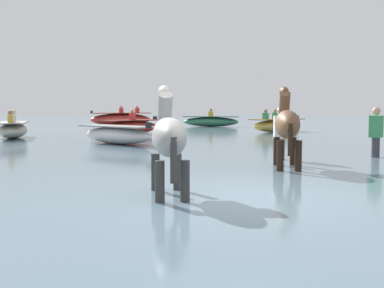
% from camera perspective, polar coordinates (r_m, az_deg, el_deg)
% --- Properties ---
extents(ground_plane, '(120.00, 120.00, 0.00)m').
position_cam_1_polar(ground_plane, '(7.33, 4.71, -8.84)').
color(ground_plane, gray).
extents(water_surface, '(90.00, 90.00, 0.39)m').
position_cam_1_polar(water_surface, '(16.48, -15.01, -0.92)').
color(water_surface, slate).
rests_on(water_surface, ground).
extents(horse_lead_bay, '(1.37, 1.76, 2.09)m').
position_cam_1_polar(horse_lead_bay, '(10.60, 10.62, 1.93)').
color(horse_lead_bay, brown).
rests_on(horse_lead_bay, ground).
extents(horse_trailing_grey, '(0.98, 1.80, 1.99)m').
position_cam_1_polar(horse_trailing_grey, '(7.24, -2.64, 0.43)').
color(horse_trailing_grey, gray).
rests_on(horse_trailing_grey, ground).
extents(boat_mid_outer, '(3.20, 1.59, 1.11)m').
position_cam_1_polar(boat_mid_outer, '(24.70, 9.53, 2.09)').
color(boat_mid_outer, gold).
rests_on(boat_mid_outer, water_surface).
extents(boat_near_starboard, '(1.99, 3.28, 0.74)m').
position_cam_1_polar(boat_near_starboard, '(17.08, -8.35, 1.03)').
color(boat_near_starboard, silver).
rests_on(boat_near_starboard, water_surface).
extents(boat_distant_east, '(3.00, 1.63, 1.11)m').
position_cam_1_polar(boat_distant_east, '(22.91, -6.90, 1.94)').
color(boat_distant_east, '#BC382D').
rests_on(boat_distant_east, water_surface).
extents(boat_near_port, '(1.83, 3.32, 1.11)m').
position_cam_1_polar(boat_near_port, '(21.13, -19.49, 1.52)').
color(boat_near_port, '#B2AD9E').
rests_on(boat_near_port, water_surface).
extents(boat_far_offshore, '(3.20, 3.07, 1.09)m').
position_cam_1_polar(boat_far_offshore, '(30.61, 2.11, 2.55)').
color(boat_far_offshore, '#337556').
rests_on(boat_far_offshore, water_surface).
extents(boat_distant_west, '(3.96, 2.05, 1.29)m').
position_cam_1_polar(boat_distant_west, '(32.09, -8.01, 2.78)').
color(boat_distant_west, '#BC382D').
rests_on(boat_distant_west, water_surface).
extents(person_spectator_far, '(0.38, 0.33, 1.63)m').
position_cam_1_polar(person_spectator_far, '(12.21, 9.93, 0.53)').
color(person_spectator_far, '#383842').
rests_on(person_spectator_far, ground).
extents(person_onlooker_left, '(0.34, 0.23, 1.63)m').
position_cam_1_polar(person_onlooker_left, '(13.33, 19.96, 0.65)').
color(person_onlooker_left, '#383842').
rests_on(person_onlooker_left, ground).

